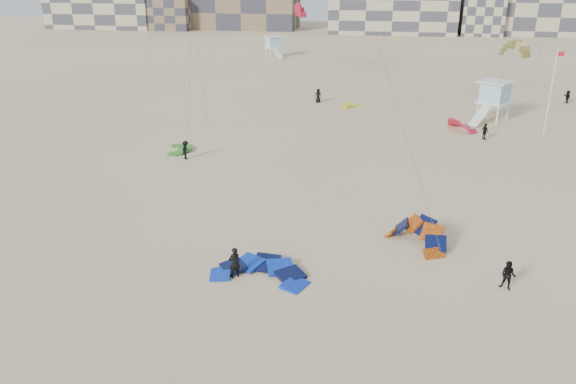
% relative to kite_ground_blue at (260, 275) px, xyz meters
% --- Properties ---
extents(ground, '(320.00, 320.00, 0.00)m').
position_rel_kite_ground_blue_xyz_m(ground, '(-3.03, -1.19, 0.00)').
color(ground, beige).
rests_on(ground, ground).
extents(kite_ground_blue, '(5.46, 5.70, 1.60)m').
position_rel_kite_ground_blue_xyz_m(kite_ground_blue, '(0.00, 0.00, 0.00)').
color(kite_ground_blue, '#103AEA').
rests_on(kite_ground_blue, ground).
extents(kite_ground_orange, '(5.99, 5.99, 4.25)m').
position_rel_kite_ground_blue_xyz_m(kite_ground_orange, '(8.64, 5.36, 0.00)').
color(kite_ground_orange, orange).
rests_on(kite_ground_orange, ground).
extents(kite_ground_green, '(4.21, 4.05, 1.01)m').
position_rel_kite_ground_blue_xyz_m(kite_ground_green, '(-12.47, 21.19, 0.00)').
color(kite_ground_green, green).
rests_on(kite_ground_green, ground).
extents(kite_ground_red_far, '(5.21, 5.17, 3.72)m').
position_rel_kite_ground_blue_xyz_m(kite_ground_red_far, '(14.39, 33.06, 0.00)').
color(kite_ground_red_far, red).
rests_on(kite_ground_red_far, ground).
extents(kite_ground_yellow, '(3.75, 3.81, 1.30)m').
position_rel_kite_ground_blue_xyz_m(kite_ground_yellow, '(2.33, 41.43, 0.00)').
color(kite_ground_yellow, yellow).
rests_on(kite_ground_yellow, ground).
extents(kitesurfer_main, '(0.78, 0.75, 1.81)m').
position_rel_kite_ground_blue_xyz_m(kitesurfer_main, '(-1.33, -0.40, 0.90)').
color(kitesurfer_main, black).
rests_on(kitesurfer_main, ground).
extents(kitesurfer_b, '(0.99, 0.91, 1.63)m').
position_rel_kite_ground_blue_xyz_m(kitesurfer_b, '(13.19, 0.84, 0.82)').
color(kitesurfer_b, black).
rests_on(kitesurfer_b, ground).
extents(kitesurfer_c, '(0.74, 1.15, 1.68)m').
position_rel_kite_ground_blue_xyz_m(kitesurfer_c, '(-10.92, 18.87, 0.84)').
color(kitesurfer_c, black).
rests_on(kitesurfer_c, ground).
extents(kitesurfer_d, '(0.85, 1.02, 1.63)m').
position_rel_kite_ground_blue_xyz_m(kitesurfer_d, '(16.23, 29.78, 0.82)').
color(kitesurfer_d, black).
rests_on(kitesurfer_d, ground).
extents(kitesurfer_e, '(0.87, 0.57, 1.76)m').
position_rel_kite_ground_blue_xyz_m(kitesurfer_e, '(-2.06, 43.37, 0.88)').
color(kitesurfer_e, black).
rests_on(kitesurfer_e, ground).
extents(kitesurfer_f, '(0.72, 1.55, 1.60)m').
position_rel_kite_ground_blue_xyz_m(kitesurfer_f, '(28.94, 48.46, 0.80)').
color(kitesurfer_f, black).
rests_on(kitesurfer_f, ground).
extents(kite_fly_olive, '(4.52, 4.06, 8.71)m').
position_rel_kite_ground_blue_xyz_m(kite_fly_olive, '(18.07, 30.71, 8.61)').
color(kite_fly_olive, olive).
rests_on(kite_fly_olive, ground).
extents(kite_fly_red, '(4.65, 5.12, 10.22)m').
position_rel_kite_ground_blue_xyz_m(kite_fly_red, '(-6.98, 59.98, 9.87)').
color(kite_fly_red, red).
rests_on(kite_fly_red, ground).
extents(lifeguard_tower_near, '(4.35, 6.62, 4.40)m').
position_rel_kite_ground_blue_xyz_m(lifeguard_tower_near, '(18.17, 37.76, 2.18)').
color(lifeguard_tower_near, white).
rests_on(lifeguard_tower_near, ground).
extents(lifeguard_tower_far, '(3.84, 5.88, 3.91)m').
position_rel_kite_ground_blue_xyz_m(lifeguard_tower_far, '(-15.25, 80.43, 1.94)').
color(lifeguard_tower_far, white).
rests_on(lifeguard_tower_far, ground).
extents(flagpole, '(0.70, 0.11, 8.67)m').
position_rel_kite_ground_blue_xyz_m(flagpole, '(22.46, 32.47, 4.54)').
color(flagpole, white).
rests_on(flagpole, ground).
extents(condo_west_a, '(30.00, 15.00, 14.00)m').
position_rel_kite_ground_blue_xyz_m(condo_west_a, '(-73.03, 128.81, 7.00)').
color(condo_west_a, '#BEAF8B').
rests_on(condo_west_a, ground).
extents(condo_mid, '(32.00, 16.00, 12.00)m').
position_rel_kite_ground_blue_xyz_m(condo_mid, '(6.97, 128.81, 6.00)').
color(condo_mid, '#BEAF8B').
rests_on(condo_mid, ground).
extents(condo_east, '(26.00, 14.00, 16.00)m').
position_rel_kite_ground_blue_xyz_m(condo_east, '(46.97, 130.81, 8.00)').
color(condo_east, '#BEAF8B').
rests_on(condo_east, ground).
extents(condo_fill_left, '(12.00, 10.00, 8.00)m').
position_rel_kite_ground_blue_xyz_m(condo_fill_left, '(-53.03, 126.81, 4.00)').
color(condo_fill_left, '#7A634A').
rests_on(condo_fill_left, ground).
extents(condo_fill_right, '(10.00, 10.00, 10.00)m').
position_rel_kite_ground_blue_xyz_m(condo_fill_right, '(28.97, 126.81, 5.00)').
color(condo_fill_right, '#BEAF8B').
rests_on(condo_fill_right, ground).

